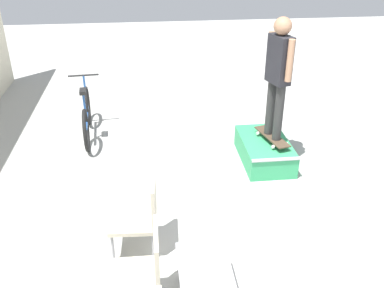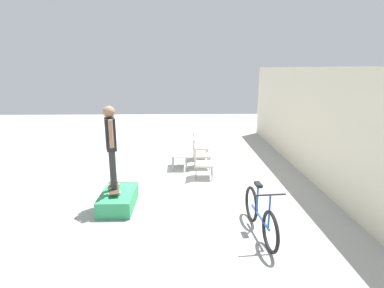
% 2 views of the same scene
% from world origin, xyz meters
% --- Properties ---
extents(ground_plane, '(24.00, 24.00, 0.00)m').
position_xyz_m(ground_plane, '(0.00, 0.00, 0.00)').
color(ground_plane, '#A8A8A3').
extents(skate_ramp_box, '(1.21, 0.70, 0.37)m').
position_xyz_m(skate_ramp_box, '(1.65, -0.42, 0.18)').
color(skate_ramp_box, '#339E60').
rests_on(skate_ramp_box, ground_plane).
extents(skateboard_on_ramp, '(0.79, 0.38, 0.07)m').
position_xyz_m(skateboard_on_ramp, '(1.61, -0.50, 0.43)').
color(skateboard_on_ramp, '#473828').
rests_on(skateboard_on_ramp, skate_ramp_box).
extents(person_skater, '(0.55, 0.30, 1.77)m').
position_xyz_m(person_skater, '(1.61, -0.50, 1.50)').
color(person_skater, '#2D2D2D').
rests_on(person_skater, skateboard_on_ramp).
extents(coffee_table, '(0.77, 0.51, 0.45)m').
position_xyz_m(coffee_table, '(-1.01, 0.89, 0.38)').
color(coffee_table, '#9E9EA3').
rests_on(coffee_table, ground_plane).
extents(patio_chair_center, '(0.53, 0.53, 0.92)m').
position_xyz_m(patio_chair_center, '(-1.01, 1.48, 0.49)').
color(patio_chair_center, '#99999E').
rests_on(patio_chair_center, ground_plane).
extents(patio_chair_right, '(0.55, 0.55, 0.92)m').
position_xyz_m(patio_chair_right, '(-0.14, 1.48, 0.49)').
color(patio_chair_right, '#99999E').
rests_on(patio_chair_right, ground_plane).
extents(bicycle, '(1.75, 0.52, 0.98)m').
position_xyz_m(bicycle, '(2.84, 2.40, 0.37)').
color(bicycle, black).
rests_on(bicycle, ground_plane).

